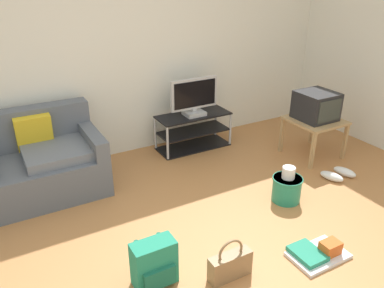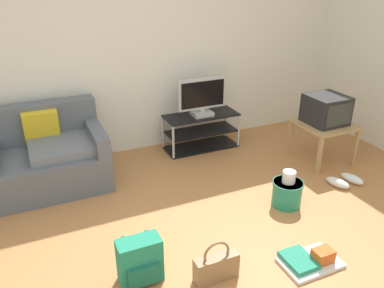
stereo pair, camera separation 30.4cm
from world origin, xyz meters
name	(u,v)px [view 1 (the left image)]	position (x,y,z in m)	size (l,w,h in m)	color
ground_plane	(226,268)	(0.00, 0.00, -0.01)	(9.00, 9.80, 0.02)	#B27542
wall_back	(112,45)	(0.00, 2.45, 1.35)	(9.00, 0.10, 2.70)	silver
couch	(10,169)	(-1.33, 1.94, 0.32)	(1.81, 0.88, 0.83)	#565B66
tv_stand	(193,131)	(0.87, 2.09, 0.23)	(0.95, 0.39, 0.46)	black
flat_tv	(194,97)	(0.87, 2.07, 0.69)	(0.64, 0.22, 0.48)	#B2B2B7
side_table	(315,124)	(2.06, 1.16, 0.42)	(0.60, 0.60, 0.48)	tan
crt_tv	(316,106)	(2.06, 1.18, 0.65)	(0.43, 0.43, 0.34)	#232326
backpack	(154,264)	(-0.56, 0.13, 0.18)	(0.32, 0.24, 0.37)	#238466
handbag	(230,264)	(-0.03, -0.10, 0.12)	(0.35, 0.11, 0.35)	olive
cleaning_bucket	(287,187)	(1.07, 0.52, 0.15)	(0.30, 0.30, 0.38)	#238466
sneakers_pair	(338,174)	(1.91, 0.58, 0.04)	(0.39, 0.29, 0.09)	white
floor_tray	(318,253)	(0.73, -0.27, 0.04)	(0.47, 0.32, 0.14)	silver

